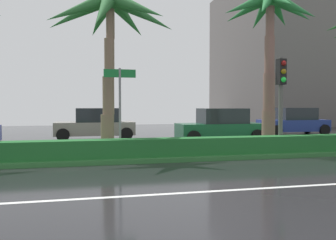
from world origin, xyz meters
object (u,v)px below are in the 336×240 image
(palm_tree_centre_left, at_px, (110,21))
(traffic_signal_median_right, at_px, (281,86))
(palm_tree_centre, at_px, (270,20))
(car_in_traffic_fourth, at_px, (294,122))
(street_name_sign, at_px, (120,99))
(car_in_traffic_third, at_px, (220,126))
(car_in_traffic_second, at_px, (96,124))

(palm_tree_centre_left, bearing_deg, traffic_signal_median_right, -11.88)
(traffic_signal_median_right, bearing_deg, palm_tree_centre, 79.52)
(palm_tree_centre_left, xyz_separation_m, palm_tree_centre, (6.49, -0.00, 0.39))
(car_in_traffic_fourth, bearing_deg, street_name_sign, 34.01)
(car_in_traffic_fourth, bearing_deg, palm_tree_centre, 51.17)
(traffic_signal_median_right, xyz_separation_m, car_in_traffic_fourth, (5.92, 8.36, -1.75))
(street_name_sign, height_order, car_in_traffic_fourth, street_name_sign)
(traffic_signal_median_right, relative_size, car_in_traffic_third, 0.82)
(car_in_traffic_second, bearing_deg, palm_tree_centre, 134.72)
(palm_tree_centre_left, bearing_deg, car_in_traffic_third, 32.50)
(palm_tree_centre, xyz_separation_m, car_in_traffic_second, (-6.77, 6.84, -4.53))
(palm_tree_centre, xyz_separation_m, street_name_sign, (-6.24, -0.99, -3.28))
(car_in_traffic_second, bearing_deg, traffic_signal_median_right, 128.69)
(palm_tree_centre_left, height_order, street_name_sign, palm_tree_centre_left)
(street_name_sign, bearing_deg, palm_tree_centre, 8.99)
(palm_tree_centre, height_order, traffic_signal_median_right, palm_tree_centre)
(street_name_sign, bearing_deg, car_in_traffic_second, 93.92)
(traffic_signal_median_right, bearing_deg, car_in_traffic_third, 94.65)
(traffic_signal_median_right, distance_m, car_in_traffic_second, 10.59)
(traffic_signal_median_right, bearing_deg, palm_tree_centre_left, 168.12)
(palm_tree_centre, bearing_deg, traffic_signal_median_right, -100.48)
(traffic_signal_median_right, height_order, car_in_traffic_third, traffic_signal_median_right)
(traffic_signal_median_right, height_order, car_in_traffic_second, traffic_signal_median_right)
(palm_tree_centre_left, height_order, palm_tree_centre, palm_tree_centre)
(car_in_traffic_second, bearing_deg, car_in_traffic_fourth, -179.04)
(palm_tree_centre_left, bearing_deg, palm_tree_centre, -0.01)
(car_in_traffic_fourth, bearing_deg, traffic_signal_median_right, 54.72)
(car_in_traffic_third, distance_m, car_in_traffic_fourth, 7.15)
(palm_tree_centre, distance_m, car_in_traffic_second, 10.64)
(palm_tree_centre_left, relative_size, traffic_signal_median_right, 1.73)
(palm_tree_centre, height_order, car_in_traffic_fourth, palm_tree_centre)
(palm_tree_centre, distance_m, car_in_traffic_fourth, 10.12)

